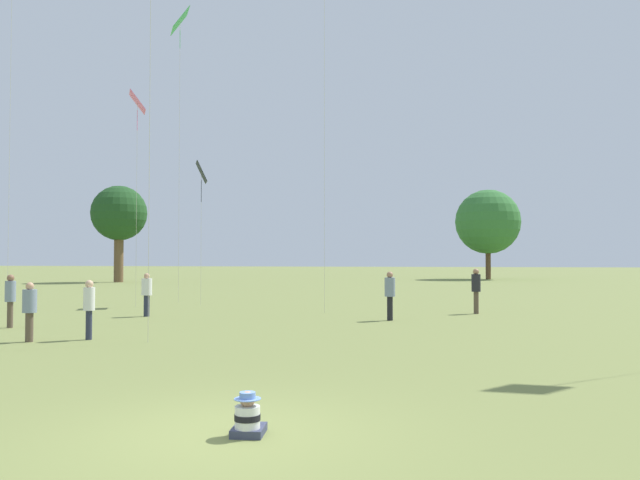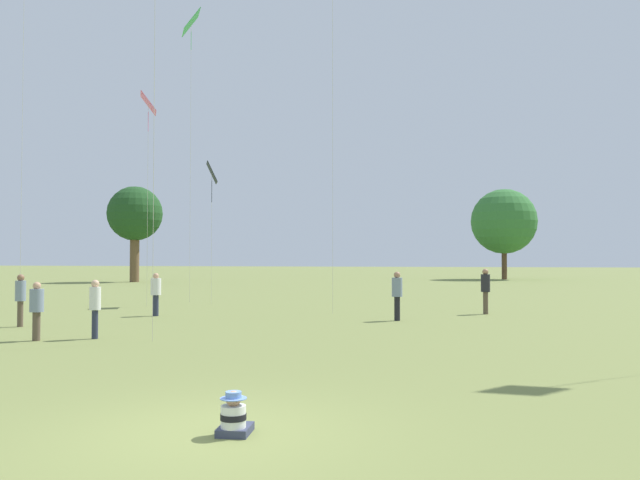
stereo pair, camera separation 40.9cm
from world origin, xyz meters
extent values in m
plane|color=olive|center=(0.00, 0.00, 0.00)|extent=(300.00, 300.00, 0.00)
cube|color=#383D56|center=(0.33, 0.10, 0.05)|extent=(0.44, 0.52, 0.10)
cylinder|color=white|center=(0.34, 0.01, 0.24)|extent=(0.34, 0.34, 0.27)
cylinder|color=black|center=(0.34, 0.01, 0.24)|extent=(0.36, 0.36, 0.08)
sphere|color=tan|center=(0.34, 0.01, 0.46)|extent=(0.20, 0.20, 0.20)
cylinder|color=#6B8ED1|center=(0.34, 0.01, 0.46)|extent=(0.33, 0.33, 0.01)
cylinder|color=#6B8ED1|center=(0.34, 0.01, 0.50)|extent=(0.20, 0.20, 0.09)
cylinder|color=#282D42|center=(-6.60, 7.95, 0.39)|extent=(0.17, 0.17, 0.79)
cylinder|color=silver|center=(-6.60, 7.95, 1.10)|extent=(0.32, 0.32, 0.62)
sphere|color=#DBAD89|center=(-6.60, 7.95, 1.50)|extent=(0.21, 0.21, 0.21)
cylinder|color=brown|center=(4.12, 17.94, 0.44)|extent=(0.27, 0.27, 0.87)
cylinder|color=#232328|center=(4.12, 17.94, 1.22)|extent=(0.49, 0.49, 0.69)
sphere|color=#A37556|center=(4.12, 17.94, 1.66)|extent=(0.24, 0.24, 0.24)
cylinder|color=black|center=(0.98, 14.65, 0.42)|extent=(0.27, 0.27, 0.84)
cylinder|color=gray|center=(0.98, 14.65, 1.18)|extent=(0.48, 0.48, 0.67)
sphere|color=#A37556|center=(0.98, 14.65, 1.61)|extent=(0.23, 0.23, 0.23)
cylinder|color=brown|center=(-10.63, 10.10, 0.41)|extent=(0.23, 0.23, 0.82)
cylinder|color=gray|center=(-10.63, 10.10, 1.15)|extent=(0.42, 0.42, 0.65)
sphere|color=brown|center=(-10.63, 10.10, 1.57)|extent=(0.22, 0.22, 0.22)
cylinder|color=#282D42|center=(-8.15, 14.45, 0.40)|extent=(0.29, 0.29, 0.80)
cylinder|color=silver|center=(-8.15, 14.45, 1.11)|extent=(0.53, 0.53, 0.63)
sphere|color=tan|center=(-8.15, 14.45, 1.52)|extent=(0.22, 0.22, 0.22)
cylinder|color=brown|center=(-7.90, 7.26, 0.38)|extent=(0.22, 0.22, 0.77)
cylinder|color=gray|center=(-7.90, 7.26, 1.07)|extent=(0.40, 0.40, 0.61)
sphere|color=tan|center=(-7.90, 7.26, 1.46)|extent=(0.21, 0.21, 0.21)
cylinder|color=#BCB7A8|center=(-13.56, 13.80, 8.62)|extent=(0.01, 0.01, 17.23)
cube|color=pink|center=(-10.72, 18.58, 9.28)|extent=(1.15, 1.31, 0.89)
cylinder|color=pink|center=(-10.72, 18.58, 8.44)|extent=(0.02, 0.02, 0.91)
cylinder|color=#BCB7A8|center=(-10.72, 18.58, 4.64)|extent=(0.01, 0.01, 9.28)
cube|color=green|center=(-10.02, 21.66, 14.12)|extent=(1.40, 1.62, 1.15)
cylinder|color=green|center=(-10.02, 21.66, 13.18)|extent=(0.02, 0.02, 0.91)
cylinder|color=#BCB7A8|center=(-10.02, 21.66, 7.06)|extent=(0.01, 0.01, 14.12)
cube|color=#1E2328|center=(-8.28, 20.22, 6.24)|extent=(0.90, 1.18, 0.99)
cylinder|color=#1E2328|center=(-8.28, 20.22, 5.35)|extent=(0.02, 0.02, 1.03)
cylinder|color=#BCB7A8|center=(-8.28, 20.22, 3.12)|extent=(0.01, 0.01, 6.24)
cylinder|color=#BCB7A8|center=(-1.79, 16.96, 9.77)|extent=(0.01, 0.01, 19.54)
cylinder|color=brown|center=(7.76, 59.45, 2.07)|extent=(0.53, 0.53, 4.14)
sphere|color=#337033|center=(7.76, 59.45, 5.99)|extent=(6.69, 6.69, 6.69)
cylinder|color=brown|center=(-25.99, 44.94, 2.47)|extent=(0.84, 0.84, 4.93)
sphere|color=#1E471E|center=(-25.99, 44.94, 6.31)|extent=(5.01, 5.01, 5.01)
camera|label=1|loc=(2.66, -7.43, 2.20)|focal=35.00mm
camera|label=2|loc=(3.06, -7.35, 2.20)|focal=35.00mm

